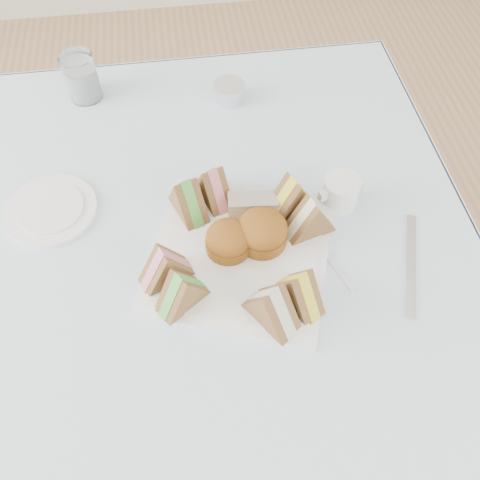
{
  "coord_description": "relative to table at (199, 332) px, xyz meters",
  "views": [
    {
      "loc": [
        0.02,
        -0.51,
        1.47
      ],
      "look_at": [
        0.09,
        -0.05,
        0.8
      ],
      "focal_mm": 38.0,
      "sensor_mm": 36.0,
      "label": 1
    }
  ],
  "objects": [
    {
      "name": "floor",
      "position": [
        0.0,
        0.0,
        -0.37
      ],
      "size": [
        4.0,
        4.0,
        0.0
      ],
      "primitive_type": "plane",
      "color": "#9E7751",
      "rests_on": "ground"
    },
    {
      "name": "table",
      "position": [
        0.0,
        0.0,
        0.0
      ],
      "size": [
        0.9,
        0.9,
        0.74
      ],
      "primitive_type": "cube",
      "color": "brown",
      "rests_on": "floor"
    },
    {
      "name": "tablecloth",
      "position": [
        0.0,
        0.0,
        0.37
      ],
      "size": [
        1.02,
        1.02,
        0.01
      ],
      "primitive_type": "cube",
      "color": "silver",
      "rests_on": "table"
    },
    {
      "name": "serving_plate",
      "position": [
        0.09,
        -0.05,
        0.38
      ],
      "size": [
        0.37,
        0.37,
        0.01
      ],
      "primitive_type": "cube",
      "rotation": [
        0.0,
        0.0,
        -0.34
      ],
      "color": "white",
      "rests_on": "tablecloth"
    },
    {
      "name": "sandwich_fl_a",
      "position": [
        -0.03,
        -0.08,
        0.43
      ],
      "size": [
        0.1,
        0.07,
        0.08
      ],
      "primitive_type": null,
      "rotation": [
        0.0,
        0.0,
        0.39
      ],
      "color": "#8F5B38",
      "rests_on": "serving_plate"
    },
    {
      "name": "sandwich_fl_b",
      "position": [
        -0.01,
        -0.12,
        0.43
      ],
      "size": [
        0.09,
        0.08,
        0.08
      ],
      "primitive_type": null,
      "rotation": [
        0.0,
        0.0,
        0.6
      ],
      "color": "#8F5B38",
      "rests_on": "serving_plate"
    },
    {
      "name": "sandwich_fr_a",
      "position": [
        0.17,
        -0.15,
        0.43
      ],
      "size": [
        0.08,
        0.1,
        0.08
      ],
      "primitive_type": null,
      "rotation": [
        0.0,
        0.0,
        -1.06
      ],
      "color": "#8F5B38",
      "rests_on": "serving_plate"
    },
    {
      "name": "sandwich_fr_b",
      "position": [
        0.12,
        -0.17,
        0.43
      ],
      "size": [
        0.09,
        0.1,
        0.08
      ],
      "primitive_type": null,
      "rotation": [
        0.0,
        0.0,
        -0.97
      ],
      "color": "#8F5B38",
      "rests_on": "serving_plate"
    },
    {
      "name": "sandwich_bl_a",
      "position": [
        0.01,
        0.05,
        0.43
      ],
      "size": [
        0.07,
        0.1,
        0.08
      ],
      "primitive_type": null,
      "rotation": [
        0.0,
        0.0,
        1.92
      ],
      "color": "#8F5B38",
      "rests_on": "serving_plate"
    },
    {
      "name": "sandwich_bl_b",
      "position": [
        0.06,
        0.08,
        0.43
      ],
      "size": [
        0.07,
        0.1,
        0.08
      ],
      "primitive_type": null,
      "rotation": [
        0.0,
        0.0,
        1.92
      ],
      "color": "#8F5B38",
      "rests_on": "serving_plate"
    },
    {
      "name": "sandwich_br_a",
      "position": [
        0.21,
        -0.02,
        0.43
      ],
      "size": [
        0.1,
        0.06,
        0.08
      ],
      "primitive_type": null,
      "rotation": [
        0.0,
        0.0,
        -2.86
      ],
      "color": "#8F5B38",
      "rests_on": "serving_plate"
    },
    {
      "name": "sandwich_br_b",
      "position": [
        0.19,
        0.03,
        0.43
      ],
      "size": [
        0.1,
        0.07,
        0.08
      ],
      "primitive_type": null,
      "rotation": [
        0.0,
        0.0,
        -2.79
      ],
      "color": "#8F5B38",
      "rests_on": "serving_plate"
    },
    {
      "name": "scone_left",
      "position": [
        0.07,
        -0.03,
        0.41
      ],
      "size": [
        0.1,
        0.1,
        0.05
      ],
      "primitive_type": "cylinder",
      "rotation": [
        0.0,
        0.0,
        -0.44
      ],
      "color": "brown",
      "rests_on": "serving_plate"
    },
    {
      "name": "scone_right",
      "position": [
        0.13,
        -0.03,
        0.42
      ],
      "size": [
        0.1,
        0.1,
        0.06
      ],
      "primitive_type": "cylinder",
      "rotation": [
        0.0,
        0.0,
        -0.13
      ],
      "color": "brown",
      "rests_on": "serving_plate"
    },
    {
      "name": "pastry_slice",
      "position": [
        0.12,
        0.03,
        0.41
      ],
      "size": [
        0.09,
        0.04,
        0.04
      ],
      "primitive_type": "cube",
      "rotation": [
        0.0,
        0.0,
        -0.1
      ],
      "color": "#D6C07C",
      "rests_on": "serving_plate"
    },
    {
      "name": "side_plate",
      "position": [
        -0.23,
        0.1,
        0.38
      ],
      "size": [
        0.19,
        0.19,
        0.01
      ],
      "primitive_type": "cylinder",
      "rotation": [
        0.0,
        0.0,
        0.2
      ],
      "color": "white",
      "rests_on": "tablecloth"
    },
    {
      "name": "water_glass",
      "position": [
        -0.18,
        0.41,
        0.43
      ],
      "size": [
        0.08,
        0.08,
        0.1
      ],
      "primitive_type": "cylinder",
      "rotation": [
        0.0,
        0.0,
        -0.15
      ],
      "color": "white",
      "rests_on": "tablecloth"
    },
    {
      "name": "tea_strainer",
      "position": [
        0.13,
        0.35,
        0.39
      ],
      "size": [
        0.07,
        0.07,
        0.04
      ],
      "primitive_type": "cylinder",
      "rotation": [
        0.0,
        0.0,
        0.03
      ],
      "color": "silver",
      "rests_on": "tablecloth"
    },
    {
      "name": "knife",
      "position": [
        0.37,
        -0.1,
        0.38
      ],
      "size": [
        0.08,
        0.2,
        0.0
      ],
      "primitive_type": "cube",
      "rotation": [
        0.0,
        0.0,
        -0.34
      ],
      "color": "silver",
      "rests_on": "tablecloth"
    },
    {
      "name": "fork",
      "position": [
        0.23,
        -0.05,
        0.38
      ],
      "size": [
        0.07,
        0.17,
        0.0
      ],
      "primitive_type": "cube",
      "rotation": [
        0.0,
        0.0,
        0.34
      ],
      "color": "silver",
      "rests_on": "tablecloth"
    },
    {
      "name": "creamer_jug",
      "position": [
        0.28,
        0.05,
        0.4
      ],
      "size": [
        0.08,
        0.08,
        0.06
      ],
      "primitive_type": "cylinder",
      "rotation": [
        0.0,
        0.0,
        0.34
      ],
      "color": "white",
      "rests_on": "tablecloth"
    }
  ]
}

